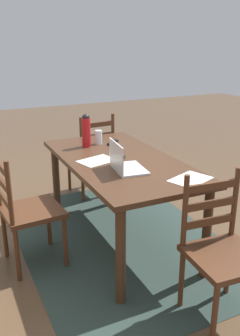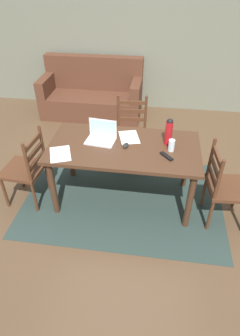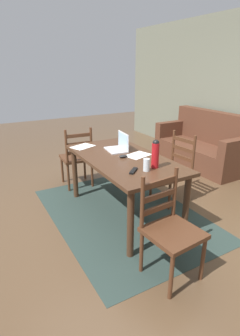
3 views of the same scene
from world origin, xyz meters
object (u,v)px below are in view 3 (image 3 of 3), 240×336
chair_far_head (173,169)px  couch (203,146)px  dining_table (123,165)px  chair_right_near (170,230)px  chair_left_near (77,158)px  water_bottle (155,153)px  drinking_glass (146,165)px  tv_remote (133,171)px  laptop (119,146)px  computer_mouse (123,156)px

chair_far_head → couch: 1.73m
chair_far_head → dining_table: bearing=-89.8°
couch → chair_right_near: bearing=-50.7°
chair_far_head → chair_left_near: 1.49m
couch → water_bottle: 2.62m
drinking_glass → chair_far_head: bearing=122.1°
dining_table → drinking_glass: 0.54m
water_bottle → tv_remote: bearing=-91.5°
chair_far_head → tv_remote: bearing=-63.7°
chair_right_near → chair_left_near: size_ratio=1.00×
chair_left_near → tv_remote: (1.59, 0.03, 0.32)m
chair_right_near → laptop: (-1.39, 0.27, 0.37)m
drinking_glass → water_bottle: bearing=105.8°
chair_right_near → water_bottle: water_bottle is taller
water_bottle → couch: bearing=122.2°
dining_table → couch: size_ratio=0.93×
dining_table → chair_far_head: 0.83m
dining_table → computer_mouse: 0.12m
chair_far_head → computer_mouse: (0.02, -0.81, 0.33)m
chair_right_near → computer_mouse: bearing=171.5°
chair_left_near → water_bottle: (1.60, 0.29, 0.47)m
dining_table → couch: bearing=111.3°
dining_table → drinking_glass: bearing=-2.1°
couch → laptop: (0.62, -2.19, 0.47)m
dining_table → tv_remote: 0.50m
couch → chair_far_head: bearing=-59.1°
water_bottle → dining_table: bearing=-166.0°
laptop → dining_table: bearing=-19.5°
drinking_glass → tv_remote: (-0.05, -0.13, -0.06)m
couch → dining_table: bearing=-68.7°
couch → drinking_glass: (1.40, -2.30, 0.48)m
couch → computer_mouse: 2.50m
dining_table → laptop: size_ratio=4.84×
couch → water_bottle: size_ratio=5.88×
chair_left_near → couch: (0.23, 2.46, -0.11)m
chair_right_near → computer_mouse: 1.16m
chair_right_near → drinking_glass: chair_right_near is taller
chair_far_head → couch: (-0.88, 1.48, -0.11)m
chair_right_near → couch: size_ratio=0.53×
dining_table → tv_remote: (0.47, -0.15, 0.11)m
chair_far_head → water_bottle: size_ratio=3.10×
drinking_glass → computer_mouse: bearing=179.1°
water_bottle → chair_left_near: bearing=-169.6°
laptop → drinking_glass: size_ratio=2.62×
dining_table → tv_remote: size_ratio=9.81×
dining_table → computer_mouse: bearing=-27.1°
water_bottle → computer_mouse: (-0.45, -0.13, -0.14)m
dining_table → chair_left_near: 1.16m
chair_right_near → water_bottle: 0.85m
chair_right_near → water_bottle: size_ratio=3.10×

